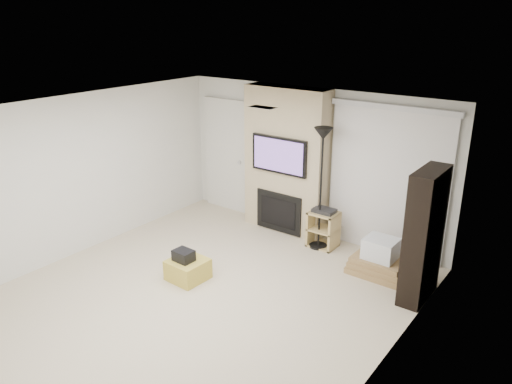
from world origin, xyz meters
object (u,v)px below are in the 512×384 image
Objects in this scene: ottoman at (188,269)px; av_stand at (323,227)px; bookshelf at (424,236)px; floor_lamp at (322,155)px; box_stack at (380,260)px.

av_stand is at bearing 63.81° from ottoman.
ottoman is 0.28× the size of bookshelf.
av_stand is at bearing 161.56° from bookshelf.
floor_lamp is 1.11× the size of bookshelf.
av_stand is at bearing 57.23° from floor_lamp.
av_stand is 1.97m from bookshelf.
bookshelf is (1.83, -0.53, -0.67)m from floor_lamp.
floor_lamp is 2.39× the size of box_stack.
box_stack is at bearing 39.84° from ottoman.
box_stack is 1.01m from bookshelf.
floor_lamp is 1.80m from box_stack.
ottoman is 0.25× the size of floor_lamp.
floor_lamp is 2.02m from bookshelf.
ottoman is at bearing -116.19° from av_stand.
ottoman is 3.28m from bookshelf.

